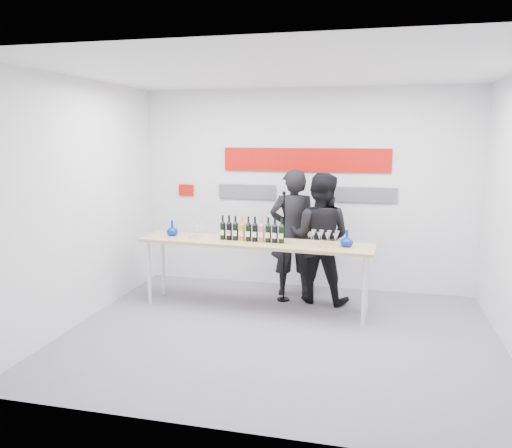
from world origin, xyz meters
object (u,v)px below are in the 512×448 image
(tasting_table, at_px, (254,246))
(mic_stand, at_px, (284,268))
(presenter_right, at_px, (320,238))
(presenter_left, at_px, (293,233))

(tasting_table, bearing_deg, mic_stand, 58.22)
(tasting_table, height_order, presenter_right, presenter_right)
(tasting_table, xyz_separation_m, mic_stand, (0.32, 0.45, -0.39))
(tasting_table, xyz_separation_m, presenter_right, (0.80, 0.55, 0.04))
(tasting_table, relative_size, presenter_right, 1.74)
(mic_stand, bearing_deg, presenter_right, -3.84)
(presenter_right, xyz_separation_m, mic_stand, (-0.49, -0.10, -0.43))
(presenter_left, bearing_deg, presenter_right, 142.34)
(presenter_left, xyz_separation_m, presenter_right, (0.41, -0.19, -0.02))
(tasting_table, distance_m, presenter_right, 0.97)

